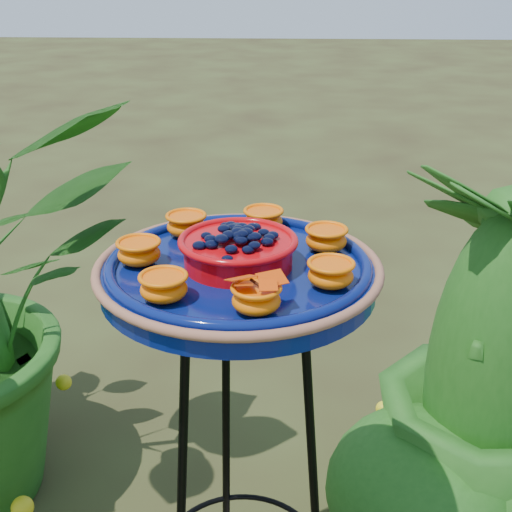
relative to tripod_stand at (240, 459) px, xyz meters
name	(u,v)px	position (x,y,z in m)	size (l,w,h in m)	color
tripod_stand	(240,459)	(0.00, 0.00, 0.00)	(0.35, 0.35, 0.79)	black
feeder_dish	(238,267)	(0.00, 0.00, 0.35)	(0.50, 0.50, 0.09)	#071353
shrub_back_right	(495,363)	(0.52, 0.38, -0.04)	(0.49, 0.49, 0.88)	#1E5215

